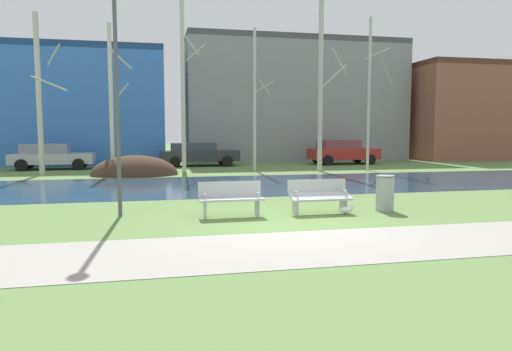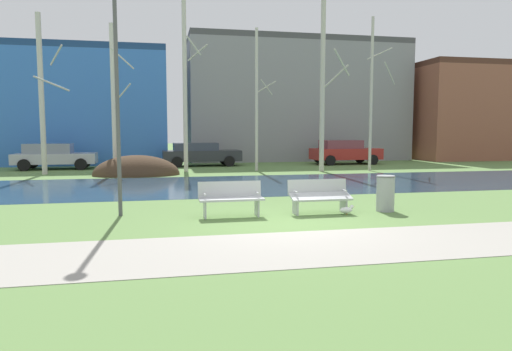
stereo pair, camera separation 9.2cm
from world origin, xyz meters
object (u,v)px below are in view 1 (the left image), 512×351
(bench_left, at_px, (231,198))
(parked_sedan_second_dark, at_px, (198,154))
(bench_right, at_px, (319,195))
(streetlamp, at_px, (116,53))
(seagull, at_px, (347,210))
(trash_bin, at_px, (385,193))
(parked_van_nearest_silver, at_px, (51,156))
(parked_hatch_third_red, at_px, (342,152))

(bench_left, height_order, parked_sedan_second_dark, parked_sedan_second_dark)
(bench_right, xyz_separation_m, streetlamp, (-5.03, 0.68, 3.55))
(seagull, bearing_deg, bench_left, 173.01)
(bench_left, bearing_deg, seagull, -6.99)
(trash_bin, relative_size, parked_sedan_second_dark, 0.20)
(trash_bin, distance_m, streetlamp, 7.74)
(parked_van_nearest_silver, xyz_separation_m, parked_hatch_third_red, (17.42, 0.44, 0.05))
(trash_bin, bearing_deg, seagull, -165.77)
(bench_right, distance_m, trash_bin, 1.83)
(bench_right, bearing_deg, trash_bin, -1.62)
(streetlamp, bearing_deg, parked_hatch_third_red, 51.53)
(parked_sedan_second_dark, bearing_deg, trash_bin, -78.27)
(seagull, bearing_deg, parked_hatch_third_red, 67.67)
(bench_left, relative_size, parked_sedan_second_dark, 0.34)
(bench_right, relative_size, parked_sedan_second_dark, 0.34)
(trash_bin, xyz_separation_m, parked_hatch_third_red, (5.71, 16.54, 0.32))
(bench_left, height_order, seagull, bench_left)
(parked_van_nearest_silver, bearing_deg, parked_sedan_second_dark, 5.62)
(bench_right, xyz_separation_m, trash_bin, (1.83, -0.05, 0.02))
(seagull, distance_m, streetlamp, 6.93)
(bench_left, distance_m, trash_bin, 4.15)
(seagull, xyz_separation_m, parked_hatch_third_red, (6.92, 16.85, 0.68))
(bench_left, relative_size, streetlamp, 0.26)
(trash_bin, relative_size, streetlamp, 0.16)
(trash_bin, bearing_deg, parked_hatch_third_red, 70.96)
(streetlamp, xyz_separation_m, parked_hatch_third_red, (12.57, 15.82, -3.21))
(seagull, relative_size, parked_van_nearest_silver, 0.09)
(bench_left, height_order, bench_right, same)
(streetlamp, height_order, parked_sedan_second_dark, streetlamp)
(bench_left, bearing_deg, parked_sedan_second_dark, 87.84)
(bench_left, distance_m, seagull, 2.97)
(seagull, relative_size, parked_sedan_second_dark, 0.09)
(parked_hatch_third_red, bearing_deg, trash_bin, -109.04)
(bench_right, xyz_separation_m, parked_sedan_second_dark, (-1.68, 16.85, 0.29))
(bench_left, xyz_separation_m, bench_right, (2.32, 0.00, 0.00))
(bench_right, bearing_deg, parked_sedan_second_dark, 95.70)
(streetlamp, distance_m, parked_van_nearest_silver, 16.45)
(trash_bin, height_order, streetlamp, streetlamp)
(seagull, distance_m, parked_hatch_third_red, 18.23)
(streetlamp, xyz_separation_m, parked_van_nearest_silver, (-4.86, 15.37, -3.26))
(bench_left, xyz_separation_m, trash_bin, (4.15, -0.05, 0.02))
(trash_bin, height_order, parked_hatch_third_red, parked_hatch_third_red)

